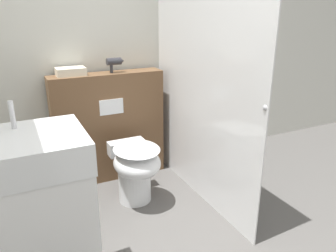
# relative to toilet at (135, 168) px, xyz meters

# --- Properties ---
(wall_back) EXTENTS (8.00, 0.06, 2.50)m
(wall_back) POSITION_rel_toilet_xyz_m (0.14, 0.73, 0.93)
(wall_back) COLOR silver
(wall_back) RESTS_ON ground_plane
(partition_panel) EXTENTS (1.04, 0.22, 1.04)m
(partition_panel) POSITION_rel_toilet_xyz_m (-0.05, 0.55, 0.20)
(partition_panel) COLOR brown
(partition_panel) RESTS_ON ground_plane
(shower_glass) EXTENTS (0.04, 1.60, 2.10)m
(shower_glass) POSITION_rel_toilet_xyz_m (0.55, -0.11, 0.73)
(shower_glass) COLOR silver
(shower_glass) RESTS_ON ground_plane
(toilet) EXTENTS (0.38, 0.54, 0.53)m
(toilet) POSITION_rel_toilet_xyz_m (0.00, 0.00, 0.00)
(toilet) COLOR white
(toilet) RESTS_ON ground_plane
(sink_vanity) EXTENTS (0.61, 0.48, 1.17)m
(sink_vanity) POSITION_rel_toilet_xyz_m (-0.86, -0.79, 0.20)
(sink_vanity) COLOR white
(sink_vanity) RESTS_ON ground_plane
(hair_drier) EXTENTS (0.16, 0.06, 0.13)m
(hair_drier) POSITION_rel_toilet_xyz_m (0.03, 0.54, 0.81)
(hair_drier) COLOR #2D2D33
(hair_drier) RESTS_ON partition_panel
(folded_towel) EXTENTS (0.25, 0.17, 0.07)m
(folded_towel) POSITION_rel_toilet_xyz_m (-0.36, 0.57, 0.75)
(folded_towel) COLOR beige
(folded_towel) RESTS_ON partition_panel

